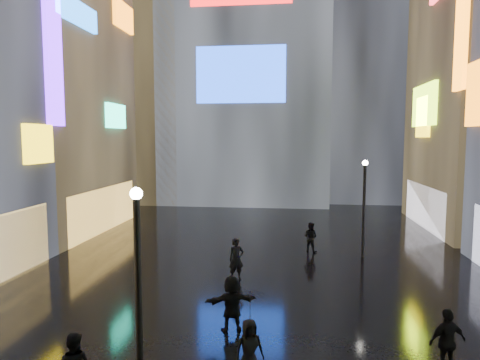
# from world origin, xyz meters

# --- Properties ---
(ground) EXTENTS (140.00, 140.00, 0.00)m
(ground) POSITION_xyz_m (0.00, 20.00, 0.00)
(ground) COLOR black
(ground) RESTS_ON ground
(building_left_far) EXTENTS (10.28, 12.00, 22.00)m
(building_left_far) POSITION_xyz_m (-15.98, 26.00, 10.98)
(building_left_far) COLOR black
(building_left_far) RESTS_ON ground
(tower_flank_right) EXTENTS (12.00, 12.00, 34.00)m
(tower_flank_right) POSITION_xyz_m (9.00, 46.00, 17.00)
(tower_flank_right) COLOR black
(tower_flank_right) RESTS_ON ground
(tower_flank_left) EXTENTS (10.00, 10.00, 26.00)m
(tower_flank_left) POSITION_xyz_m (-14.00, 42.00, 13.00)
(tower_flank_left) COLOR black
(tower_flank_left) RESTS_ON ground
(lamp_near) EXTENTS (0.30, 0.30, 5.20)m
(lamp_near) POSITION_xyz_m (-1.94, 7.95, 2.94)
(lamp_near) COLOR black
(lamp_near) RESTS_ON ground
(lamp_far) EXTENTS (0.30, 0.30, 5.20)m
(lamp_far) POSITION_xyz_m (5.46, 21.51, 2.94)
(lamp_far) COLOR black
(lamp_far) RESTS_ON ground
(pedestrian_3) EXTENTS (1.14, 0.74, 1.80)m
(pedestrian_3) POSITION_xyz_m (5.84, 10.03, 0.90)
(pedestrian_3) COLOR black
(pedestrian_3) RESTS_ON ground
(pedestrian_4) EXTENTS (0.92, 0.79, 1.59)m
(pedestrian_4) POSITION_xyz_m (0.59, 9.20, 0.80)
(pedestrian_4) COLOR black
(pedestrian_4) RESTS_ON ground
(pedestrian_5) EXTENTS (1.82, 1.08, 1.87)m
(pedestrian_5) POSITION_xyz_m (-0.26, 11.87, 0.93)
(pedestrian_5) COLOR black
(pedestrian_5) RESTS_ON ground
(pedestrian_6) EXTENTS (0.82, 0.71, 1.89)m
(pedestrian_6) POSITION_xyz_m (-0.78, 16.97, 0.95)
(pedestrian_6) COLOR black
(pedestrian_6) RESTS_ON ground
(pedestrian_7) EXTENTS (1.01, 0.94, 1.67)m
(pedestrian_7) POSITION_xyz_m (2.72, 22.24, 0.83)
(pedestrian_7) COLOR black
(pedestrian_7) RESTS_ON ground
(umbrella_2) EXTENTS (1.25, 1.25, 0.80)m
(umbrella_2) POSITION_xyz_m (0.59, 9.20, 1.99)
(umbrella_2) COLOR black
(umbrella_2) RESTS_ON pedestrian_4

